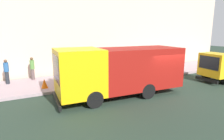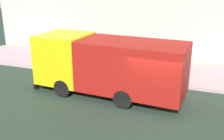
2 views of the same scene
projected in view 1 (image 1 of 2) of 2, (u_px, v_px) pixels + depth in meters
ground at (163, 93)px, 11.78m from camera, size 80.00×80.00×0.00m
sidewalk at (122, 75)px, 16.24m from camera, size 4.28×30.00×0.18m
building_facade at (108, 22)px, 17.58m from camera, size 0.50×30.00×9.50m
large_utility_truck at (120, 69)px, 11.03m from camera, size 2.95×7.71×2.94m
small_flatbed_truck at (223, 68)px, 14.50m from camera, size 2.20×4.72×2.23m
pedestrian_walking at (59, 72)px, 12.77m from camera, size 0.40×0.40×1.71m
pedestrian_standing at (32, 68)px, 14.18m from camera, size 0.42×0.42×1.75m
pedestrian_third at (6, 71)px, 13.05m from camera, size 0.41×0.41×1.76m
traffic_cone_orange at (44, 83)px, 12.20m from camera, size 0.43×0.43×0.62m
street_sign_post at (100, 64)px, 13.12m from camera, size 0.44×0.08×2.38m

